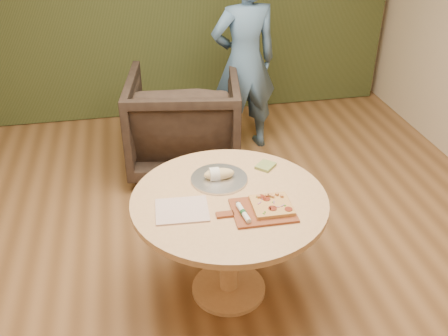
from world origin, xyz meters
TOP-DOWN VIEW (x-y plane):
  - room_shell at (0.00, 0.00)m, footprint 5.04×6.04m
  - pedestal_table at (0.03, -0.04)m, footprint 1.18×1.18m
  - pizza_paddle at (0.18, -0.22)m, footprint 0.45×0.28m
  - flatbread_pizza at (0.24, -0.21)m, footprint 0.22×0.22m
  - cutlery_roll at (0.07, -0.25)m, footprint 0.05×0.20m
  - newspaper at (-0.26, -0.12)m, footprint 0.31×0.27m
  - serving_tray at (0.01, 0.16)m, footprint 0.36×0.36m
  - bread_roll at (-0.00, 0.16)m, footprint 0.19×0.09m
  - green_packet at (0.33, 0.25)m, footprint 0.16×0.16m
  - armchair at (-0.04, 1.64)m, footprint 1.10×1.05m
  - person_standing at (0.58, 1.91)m, footprint 0.70×0.51m

SIDE VIEW (x-z plane):
  - armchair at x=-0.04m, z-range 0.00..1.00m
  - pedestal_table at x=0.03m, z-range 0.23..0.98m
  - newspaper at x=-0.26m, z-range 0.75..0.76m
  - serving_tray at x=0.01m, z-range 0.75..0.77m
  - pizza_paddle at x=0.18m, z-range 0.75..0.77m
  - green_packet at x=0.33m, z-range 0.75..0.77m
  - flatbread_pizza at x=0.24m, z-range 0.76..0.79m
  - cutlery_roll at x=0.07m, z-range 0.76..0.80m
  - bread_roll at x=0.00m, z-range 0.75..0.84m
  - person_standing at x=0.58m, z-range 0.00..1.76m
  - room_shell at x=0.00m, z-range -0.02..2.82m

